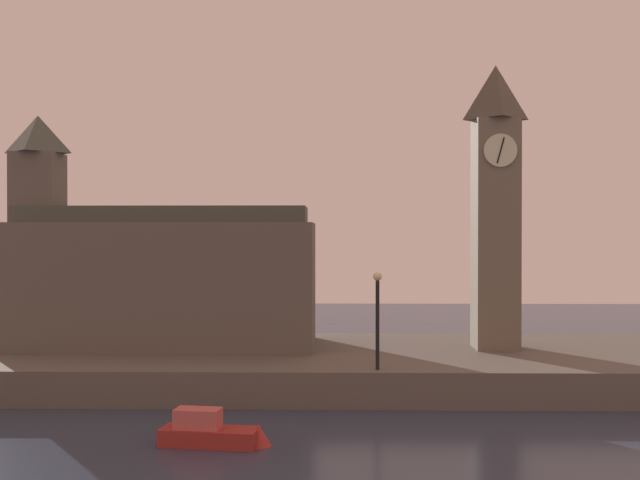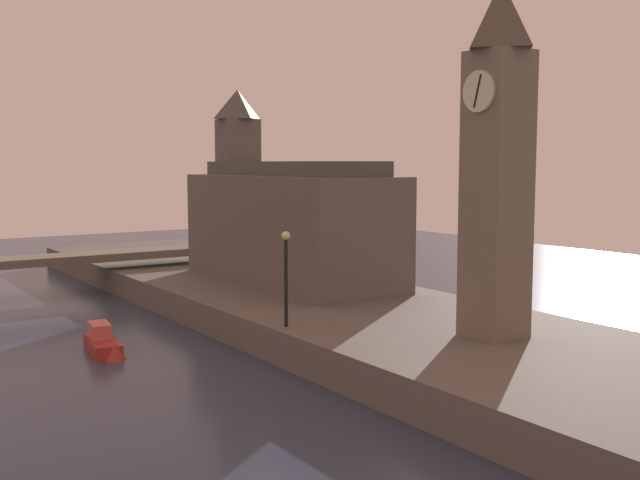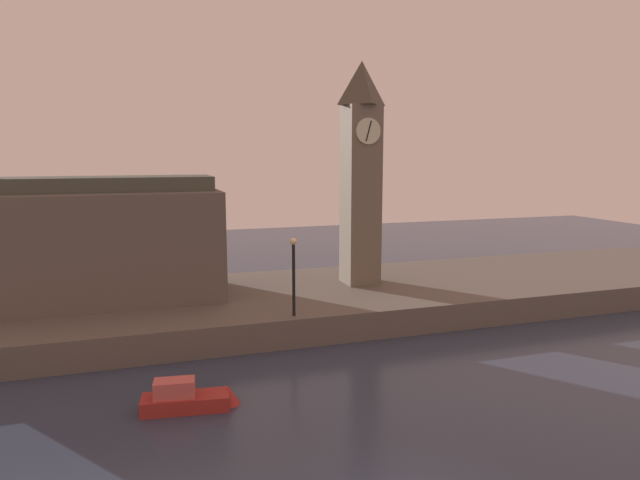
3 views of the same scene
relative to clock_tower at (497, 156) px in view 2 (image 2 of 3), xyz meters
The scene contains 5 objects.
far_embankment 10.49m from the clock_tower, behind, with size 70.00×12.00×1.50m, color #5B544C.
clock_tower is the anchor object (origin of this frame).
parliament_hall 17.09m from the clock_tower, behind, with size 14.87×6.06×11.39m.
streetlamp 9.57m from the clock_tower, 135.68° to the right, with size 0.36×0.36×3.99m.
boat_dinghy_red 18.42m from the clock_tower, 134.83° to the right, with size 3.90×1.58×1.32m.
Camera 2 is at (27.25, -1.28, 8.30)m, focal length 42.17 mm.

